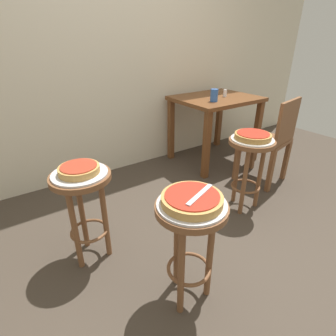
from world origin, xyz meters
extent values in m
plane|color=#42382D|center=(0.00, 0.00, 0.00)|extent=(6.00, 6.00, 0.00)
cube|color=beige|center=(0.00, 1.65, 1.50)|extent=(6.00, 0.10, 3.00)
cylinder|color=brown|center=(-0.44, -0.15, 0.60)|extent=(0.36, 0.36, 0.03)
cylinder|color=brown|center=(-0.44, -0.04, 0.29)|extent=(0.04, 0.04, 0.59)
cylinder|color=brown|center=(-0.54, -0.21, 0.29)|extent=(0.04, 0.04, 0.59)
cylinder|color=brown|center=(-0.34, -0.21, 0.29)|extent=(0.04, 0.04, 0.59)
torus|color=brown|center=(-0.44, -0.15, 0.21)|extent=(0.24, 0.24, 0.02)
cylinder|color=silver|center=(-0.44, -0.15, 0.63)|extent=(0.34, 0.34, 0.01)
cylinder|color=tan|center=(-0.44, -0.15, 0.65)|extent=(0.30, 0.30, 0.04)
cylinder|color=red|center=(-0.44, -0.15, 0.68)|extent=(0.26, 0.26, 0.01)
cylinder|color=brown|center=(0.52, 0.28, 0.60)|extent=(0.36, 0.36, 0.03)
cylinder|color=brown|center=(0.52, 0.39, 0.29)|extent=(0.04, 0.04, 0.59)
cylinder|color=brown|center=(0.42, 0.22, 0.29)|extent=(0.04, 0.04, 0.59)
cylinder|color=brown|center=(0.62, 0.22, 0.29)|extent=(0.04, 0.04, 0.59)
torus|color=brown|center=(0.52, 0.28, 0.21)|extent=(0.24, 0.24, 0.02)
cylinder|color=white|center=(0.52, 0.28, 0.63)|extent=(0.33, 0.33, 0.01)
cylinder|color=#B78442|center=(0.52, 0.28, 0.65)|extent=(0.28, 0.28, 0.04)
cylinder|color=red|center=(0.52, 0.28, 0.68)|extent=(0.25, 0.25, 0.01)
cylinder|color=brown|center=(-0.78, 0.47, 0.60)|extent=(0.36, 0.36, 0.03)
cylinder|color=brown|center=(-0.78, 0.58, 0.29)|extent=(0.04, 0.04, 0.59)
cylinder|color=brown|center=(-0.87, 0.41, 0.29)|extent=(0.04, 0.04, 0.59)
cylinder|color=brown|center=(-0.68, 0.41, 0.29)|extent=(0.04, 0.04, 0.59)
torus|color=brown|center=(-0.78, 0.47, 0.21)|extent=(0.24, 0.24, 0.02)
cylinder|color=silver|center=(-0.78, 0.47, 0.63)|extent=(0.33, 0.33, 0.01)
cylinder|color=tan|center=(-0.78, 0.47, 0.65)|extent=(0.24, 0.24, 0.04)
cylinder|color=#B23823|center=(-0.78, 0.47, 0.68)|extent=(0.21, 0.21, 0.01)
cube|color=brown|center=(1.00, 1.19, 0.73)|extent=(0.88, 0.72, 0.04)
cube|color=brown|center=(0.61, 0.88, 0.35)|extent=(0.06, 0.06, 0.71)
cube|color=brown|center=(1.39, 0.88, 0.35)|extent=(0.06, 0.06, 0.71)
cube|color=brown|center=(0.61, 1.50, 0.35)|extent=(0.06, 0.06, 0.71)
cube|color=brown|center=(1.39, 1.50, 0.35)|extent=(0.06, 0.06, 0.71)
cylinder|color=#3360B2|center=(0.81, 1.04, 0.81)|extent=(0.08, 0.08, 0.12)
cylinder|color=white|center=(1.08, 1.14, 0.79)|extent=(0.04, 0.04, 0.08)
cube|color=brown|center=(1.05, 0.53, 0.43)|extent=(0.47, 0.47, 0.04)
cube|color=brown|center=(1.09, 0.35, 0.65)|extent=(0.40, 0.11, 0.40)
cube|color=brown|center=(1.20, 0.74, 0.21)|extent=(0.04, 0.04, 0.42)
cube|color=brown|center=(0.84, 0.67, 0.21)|extent=(0.04, 0.04, 0.42)
cube|color=brown|center=(1.27, 0.39, 0.21)|extent=(0.04, 0.04, 0.42)
cube|color=brown|center=(0.91, 0.32, 0.21)|extent=(0.04, 0.04, 0.42)
cube|color=silver|center=(-0.41, -0.17, 0.68)|extent=(0.21, 0.10, 0.01)
camera|label=1|loc=(-1.13, -0.96, 1.35)|focal=28.39mm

